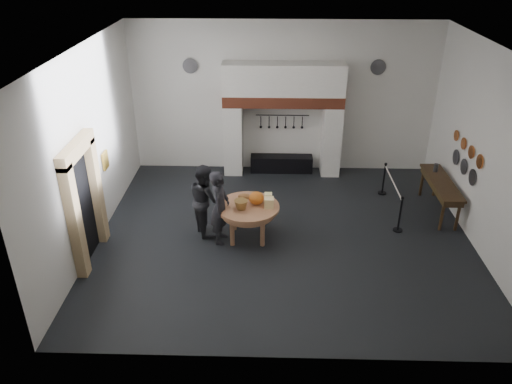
{
  "coord_description": "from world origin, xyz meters",
  "views": [
    {
      "loc": [
        -0.38,
        -10.42,
        6.63
      ],
      "look_at": [
        -0.67,
        -0.32,
        1.35
      ],
      "focal_mm": 35.0,
      "sensor_mm": 36.0,
      "label": 1
    }
  ],
  "objects_px": {
    "work_table": "(248,207)",
    "barrier_post_near": "(400,215)",
    "barrier_post_far": "(384,179)",
    "side_table": "(442,182)",
    "visitor_near": "(220,207)",
    "visitor_far": "(205,199)",
    "iron_range": "(281,164)"
  },
  "relations": [
    {
      "from": "visitor_near",
      "to": "visitor_far",
      "type": "bearing_deg",
      "value": 51.88
    },
    {
      "from": "barrier_post_far",
      "to": "work_table",
      "type": "bearing_deg",
      "value": -147.2
    },
    {
      "from": "visitor_far",
      "to": "barrier_post_far",
      "type": "relative_size",
      "value": 2.0
    },
    {
      "from": "side_table",
      "to": "barrier_post_near",
      "type": "distance_m",
      "value": 1.65
    },
    {
      "from": "visitor_far",
      "to": "side_table",
      "type": "bearing_deg",
      "value": -104.8
    },
    {
      "from": "work_table",
      "to": "barrier_post_near",
      "type": "height_order",
      "value": "barrier_post_near"
    },
    {
      "from": "iron_range",
      "to": "visitor_far",
      "type": "xyz_separation_m",
      "value": [
        -1.92,
        -3.6,
        0.65
      ]
    },
    {
      "from": "iron_range",
      "to": "visitor_far",
      "type": "height_order",
      "value": "visitor_far"
    },
    {
      "from": "iron_range",
      "to": "barrier_post_far",
      "type": "xyz_separation_m",
      "value": [
        2.86,
        -1.43,
        0.2
      ]
    },
    {
      "from": "iron_range",
      "to": "visitor_near",
      "type": "relative_size",
      "value": 1.04
    },
    {
      "from": "visitor_far",
      "to": "work_table",
      "type": "bearing_deg",
      "value": -128.61
    },
    {
      "from": "iron_range",
      "to": "visitor_near",
      "type": "xyz_separation_m",
      "value": [
        -1.52,
        -4.0,
        0.67
      ]
    },
    {
      "from": "barrier_post_far",
      "to": "iron_range",
      "type": "bearing_deg",
      "value": 153.39
    },
    {
      "from": "visitor_near",
      "to": "visitor_far",
      "type": "xyz_separation_m",
      "value": [
        -0.4,
        0.4,
        -0.02
      ]
    },
    {
      "from": "work_table",
      "to": "barrier_post_near",
      "type": "xyz_separation_m",
      "value": [
        3.73,
        0.4,
        -0.39
      ]
    },
    {
      "from": "work_table",
      "to": "visitor_near",
      "type": "distance_m",
      "value": 0.67
    },
    {
      "from": "side_table",
      "to": "barrier_post_near",
      "type": "xyz_separation_m",
      "value": [
        -1.24,
        -1.0,
        -0.42
      ]
    },
    {
      "from": "side_table",
      "to": "barrier_post_far",
      "type": "height_order",
      "value": "same"
    },
    {
      "from": "side_table",
      "to": "barrier_post_far",
      "type": "xyz_separation_m",
      "value": [
        -1.24,
        1.0,
        -0.42
      ]
    },
    {
      "from": "work_table",
      "to": "side_table",
      "type": "bearing_deg",
      "value": 15.73
    },
    {
      "from": "work_table",
      "to": "side_table",
      "type": "relative_size",
      "value": 0.68
    },
    {
      "from": "visitor_near",
      "to": "barrier_post_far",
      "type": "height_order",
      "value": "visitor_near"
    },
    {
      "from": "barrier_post_near",
      "to": "iron_range",
      "type": "bearing_deg",
      "value": 129.77
    },
    {
      "from": "visitor_far",
      "to": "barrier_post_far",
      "type": "distance_m",
      "value": 5.26
    },
    {
      "from": "barrier_post_far",
      "to": "side_table",
      "type": "bearing_deg",
      "value": -38.9
    },
    {
      "from": "iron_range",
      "to": "barrier_post_far",
      "type": "distance_m",
      "value": 3.2
    },
    {
      "from": "work_table",
      "to": "visitor_near",
      "type": "relative_size",
      "value": 0.82
    },
    {
      "from": "work_table",
      "to": "visitor_near",
      "type": "bearing_deg",
      "value": -165.96
    },
    {
      "from": "barrier_post_near",
      "to": "work_table",
      "type": "bearing_deg",
      "value": -173.82
    },
    {
      "from": "barrier_post_near",
      "to": "barrier_post_far",
      "type": "xyz_separation_m",
      "value": [
        0.0,
        2.0,
        0.0
      ]
    },
    {
      "from": "visitor_near",
      "to": "side_table",
      "type": "distance_m",
      "value": 5.83
    },
    {
      "from": "work_table",
      "to": "visitor_near",
      "type": "xyz_separation_m",
      "value": [
        -0.64,
        -0.16,
        0.08
      ]
    }
  ]
}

